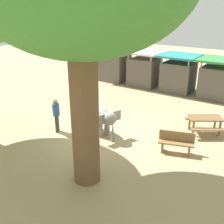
{
  "coord_description": "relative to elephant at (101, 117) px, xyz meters",
  "views": [
    {
      "loc": [
        6.55,
        -8.65,
        5.52
      ],
      "look_at": [
        -0.18,
        1.17,
        0.8
      ],
      "focal_mm": 43.01,
      "sensor_mm": 36.0,
      "label": 1
    }
  ],
  "objects": [
    {
      "name": "market_stall_white",
      "position": [
        -2.25,
        8.33,
        0.28
      ],
      "size": [
        2.5,
        2.5,
        2.52
      ],
      "color": "#59514C",
      "rests_on": "ground_plane"
    },
    {
      "name": "market_stall_teal",
      "position": [
        0.35,
        8.33,
        0.28
      ],
      "size": [
        2.5,
        2.5,
        2.52
      ],
      "color": "#59514C",
      "rests_on": "ground_plane"
    },
    {
      "name": "person_handler",
      "position": [
        -1.86,
        -0.95,
        0.09
      ],
      "size": [
        0.32,
        0.45,
        1.62
      ],
      "rotation": [
        0.0,
        0.0,
        0.55
      ],
      "color": "#3F3833",
      "rests_on": "ground_plane"
    },
    {
      "name": "wooden_bench",
      "position": [
        3.47,
        0.36,
        -0.38
      ],
      "size": [
        1.45,
        0.82,
        0.88
      ],
      "rotation": [
        0.0,
        0.0,
        3.46
      ],
      "color": "olive",
      "rests_on": "ground_plane"
    },
    {
      "name": "picnic_table_near",
      "position": [
        3.86,
        2.82,
        -0.27
      ],
      "size": [
        2.07,
        2.06,
        0.78
      ],
      "rotation": [
        0.0,
        0.0,
        3.73
      ],
      "color": "brown",
      "rests_on": "ground_plane"
    },
    {
      "name": "elephant",
      "position": [
        0.0,
        0.0,
        0.0
      ],
      "size": [
        1.93,
        1.47,
        1.34
      ],
      "rotation": [
        0.0,
        0.0,
        5.94
      ],
      "color": "gray",
      "rests_on": "ground_plane"
    },
    {
      "name": "ground_plane",
      "position": [
        0.17,
        -0.28,
        -0.85
      ],
      "size": [
        60.0,
        60.0,
        0.0
      ],
      "primitive_type": "plane",
      "color": "tan"
    },
    {
      "name": "market_stall_red",
      "position": [
        -4.85,
        8.33,
        0.28
      ],
      "size": [
        2.5,
        2.5,
        2.52
      ],
      "color": "#59514C",
      "rests_on": "ground_plane"
    },
    {
      "name": "market_stall_green",
      "position": [
        2.95,
        8.33,
        0.28
      ],
      "size": [
        2.5,
        2.5,
        2.52
      ],
      "color": "#59514C",
      "rests_on": "ground_plane"
    }
  ]
}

